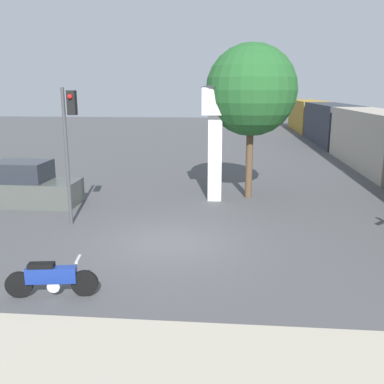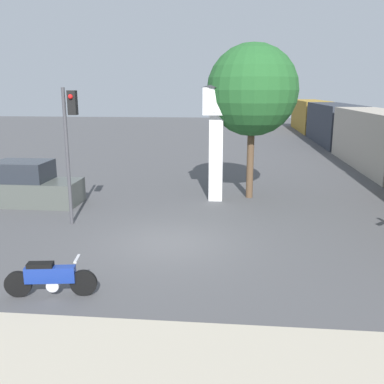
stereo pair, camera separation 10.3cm
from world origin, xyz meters
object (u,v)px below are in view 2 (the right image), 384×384
at_px(traffic_light, 70,133).
at_px(street_tree, 253,90).
at_px(motorcycle, 50,278).
at_px(clock_tower, 216,124).
at_px(parked_car, 27,186).
at_px(freight_train, 352,130).

xyz_separation_m(traffic_light, street_tree, (6.26, 4.46, 1.39)).
relative_size(motorcycle, clock_tower, 0.43).
relative_size(street_tree, parked_car, 1.55).
relative_size(freight_train, street_tree, 7.21).
bearing_deg(parked_car, street_tree, 12.96).
height_order(motorcycle, parked_car, parked_car).
bearing_deg(motorcycle, street_tree, 55.45).
bearing_deg(street_tree, freight_train, 60.91).
xyz_separation_m(motorcycle, street_tree, (4.86, 9.79, 4.17)).
distance_m(freight_train, traffic_light, 23.56).
bearing_deg(traffic_light, street_tree, 35.46).
distance_m(freight_train, street_tree, 16.59).
relative_size(traffic_light, parked_car, 1.12).
height_order(clock_tower, traffic_light, clock_tower).
xyz_separation_m(motorcycle, parked_car, (-4.34, 7.77, 0.30)).
xyz_separation_m(street_tree, parked_car, (-9.20, -2.02, -3.86)).
height_order(street_tree, parked_car, street_tree).
bearing_deg(street_tree, traffic_light, -144.54).
height_order(freight_train, traffic_light, traffic_light).
height_order(freight_train, street_tree, street_tree).
xyz_separation_m(clock_tower, freight_train, (9.40, 14.84, -1.56)).
bearing_deg(parked_car, motorcycle, -60.23).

